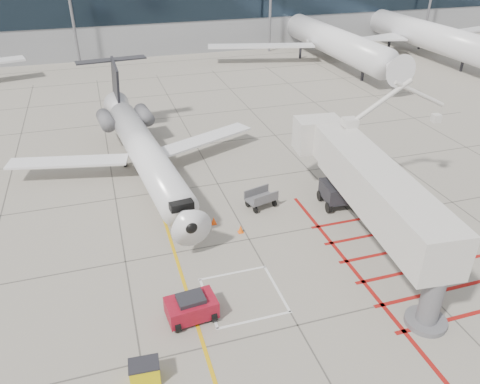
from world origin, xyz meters
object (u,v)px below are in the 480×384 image
object	(u,v)px
jet_bridge	(380,201)
pushback_tug	(191,307)
regional_jet	(150,146)
spill_bin	(145,372)

from	to	relation	value
jet_bridge	pushback_tug	bearing A→B (deg)	-163.67
pushback_tug	jet_bridge	bearing A→B (deg)	5.63
regional_jet	spill_bin	distance (m)	18.49
regional_jet	pushback_tug	xyz separation A→B (m)	(-0.14, -14.75, -2.82)
regional_jet	pushback_tug	world-z (taller)	regional_jet
jet_bridge	spill_bin	world-z (taller)	jet_bridge
regional_jet	spill_bin	size ratio (longest dim) A/B	20.73
jet_bridge	regional_jet	bearing A→B (deg)	139.41
jet_bridge	pushback_tug	size ratio (longest dim) A/B	7.19
jet_bridge	spill_bin	size ratio (longest dim) A/B	14.06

